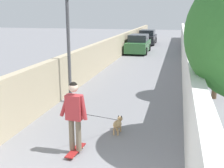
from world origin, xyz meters
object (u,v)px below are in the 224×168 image
skateboard (76,150)px  car_far (147,38)px  tree_right_near (221,20)px  car_near (138,44)px  dog (117,124)px  person_skateboarder (74,111)px  lamp_post (68,26)px

skateboard → car_far: (24.70, 1.01, 0.65)m
tree_right_near → car_near: (12.39, 4.79, -2.33)m
dog → car_near: (16.48, 1.75, 0.44)m
tree_right_near → person_skateboarder: 6.94m
tree_right_near → person_skateboarder: size_ratio=2.41×
tree_right_near → dog: 5.80m
car_near → car_far: 6.83m
lamp_post → dog: size_ratio=2.42×
lamp_post → dog: (-2.37, -2.35, -2.56)m
dog → car_far: bearing=4.3°
dog → lamp_post: bearing=44.7°
tree_right_near → skateboard: 7.29m
dog → skateboard: bearing=151.9°
skateboard → dog: (1.39, -0.74, 0.21)m
tree_right_near → dog: (-4.09, 3.04, -2.77)m
dog → car_far: 23.38m
car_near → lamp_post: bearing=177.6°
dog → car_near: 16.58m
skateboard → car_near: size_ratio=0.19×
tree_right_near → skateboard: (-5.48, 3.78, -2.97)m
person_skateboarder → dog: 1.77m
skateboard → person_skateboarder: (-0.00, -0.00, 1.01)m
skateboard → person_skateboarder: bearing=-172.9°
lamp_post → dog: bearing=-135.3°
skateboard → dog: 1.59m
lamp_post → car_far: bearing=-1.6°
tree_right_near → lamp_post: lamp_post is taller
skateboard → person_skateboarder: size_ratio=0.48×
lamp_post → skateboard: 4.94m
person_skateboarder → tree_right_near: bearing=-34.6°
tree_right_near → car_near: bearing=21.2°
tree_right_near → car_far: bearing=14.0°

